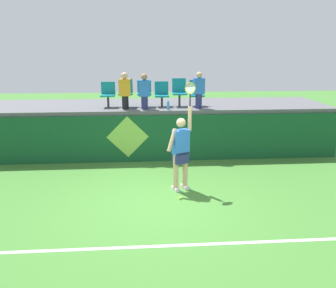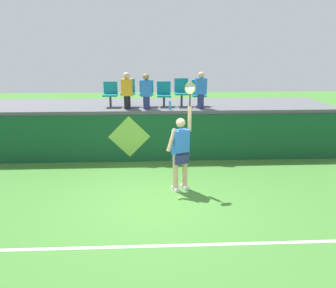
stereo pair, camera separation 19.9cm
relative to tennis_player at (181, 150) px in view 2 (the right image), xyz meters
name	(u,v)px [view 2 (the right image)]	position (x,y,z in m)	size (l,w,h in m)	color
ground_plane	(158,203)	(-0.57, -0.75, -1.01)	(40.00, 40.00, 0.00)	#3D752D
court_back_wall	(156,138)	(-0.57, 2.29, -0.29)	(11.60, 0.20, 1.44)	#144C28
spectator_platform	(155,106)	(-0.57, 3.57, 0.49)	(11.60, 2.65, 0.12)	#56565B
court_baseline_stripe	(160,246)	(-0.57, -2.46, -1.01)	(10.44, 0.08, 0.01)	white
tennis_player	(181,150)	(0.00, 0.00, 0.00)	(0.71, 0.39, 2.61)	white
tennis_ball	(179,198)	(-0.07, -0.58, -0.98)	(0.07, 0.07, 0.07)	#D1E533
water_bottle	(170,105)	(-0.13, 2.42, 0.68)	(0.07, 0.07, 0.27)	#338CE5
stadium_chair_0	(110,93)	(-1.98, 3.09, 0.99)	(0.44, 0.42, 0.79)	#38383D
stadium_chair_1	(128,91)	(-1.43, 3.09, 1.04)	(0.44, 0.42, 0.87)	#38383D
stadium_chair_2	(147,92)	(-0.84, 3.09, 1.02)	(0.44, 0.42, 0.82)	#38383D
stadium_chair_3	(164,93)	(-0.28, 3.09, 0.97)	(0.44, 0.42, 0.78)	#38383D
stadium_chair_4	(181,91)	(0.28, 3.10, 1.04)	(0.44, 0.42, 0.88)	#38383D
stadium_chair_5	(199,92)	(0.84, 3.10, 0.99)	(0.44, 0.42, 0.82)	#38383D
spectator_0	(146,91)	(-0.84, 2.63, 1.10)	(0.34, 0.20, 1.07)	navy
spectator_1	(127,90)	(-1.43, 2.68, 1.13)	(0.34, 0.20, 1.11)	black
spectator_2	(201,90)	(0.84, 2.63, 1.13)	(0.34, 0.20, 1.12)	navy
wall_signage_mount	(130,162)	(-1.37, 2.19, -1.01)	(1.27, 0.01, 1.43)	#144C28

